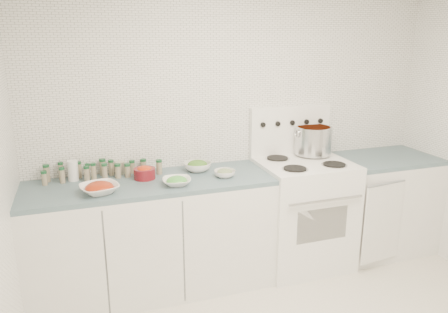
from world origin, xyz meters
TOP-DOWN VIEW (x-y plane):
  - room_walls at (0.00, 0.00)m, footprint 3.54×3.04m
  - counter_left at (-0.82, 1.19)m, footprint 1.85×0.62m
  - stove at (0.48, 1.19)m, footprint 0.76×0.70m
  - counter_right at (1.30, 1.19)m, footprint 0.89×0.68m
  - stock_pot at (0.65, 1.35)m, footprint 0.34×0.32m
  - bowl_tomato at (-1.20, 1.05)m, footprint 0.32×0.32m
  - bowl_snowpea at (-0.65, 1.04)m, footprint 0.24×0.24m
  - bowl_broccoli at (-0.41, 1.33)m, footprint 0.26×0.26m
  - bowl_zucchini at (-0.26, 1.11)m, footprint 0.18×0.18m
  - bowl_pepper at (-0.85, 1.27)m, footprint 0.16×0.16m
  - salt_canister at (-1.37, 1.40)m, footprint 0.09×0.09m
  - tin_can at (-1.02, 1.45)m, footprint 0.09×0.09m
  - spice_cluster at (-1.17, 1.40)m, footprint 0.89×0.16m

SIDE VIEW (x-z plane):
  - counter_right at x=1.30m, z-range 0.00..0.90m
  - counter_left at x=-0.82m, z-range 0.00..0.90m
  - stove at x=0.48m, z-range -0.18..1.18m
  - bowl_snowpea at x=-0.65m, z-range 0.89..0.96m
  - bowl_zucchini at x=-0.26m, z-range 0.90..0.96m
  - bowl_tomato at x=-1.20m, z-range 0.89..0.98m
  - bowl_broccoli at x=-0.41m, z-range 0.90..0.99m
  - tin_can at x=-1.02m, z-range 0.90..1.00m
  - bowl_pepper at x=-0.85m, z-range 0.90..1.00m
  - spice_cluster at x=-1.17m, z-range 0.89..1.03m
  - salt_canister at x=-1.37m, z-range 0.90..1.05m
  - stock_pot at x=0.65m, z-range 0.96..1.20m
  - room_walls at x=0.00m, z-range 0.30..2.82m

